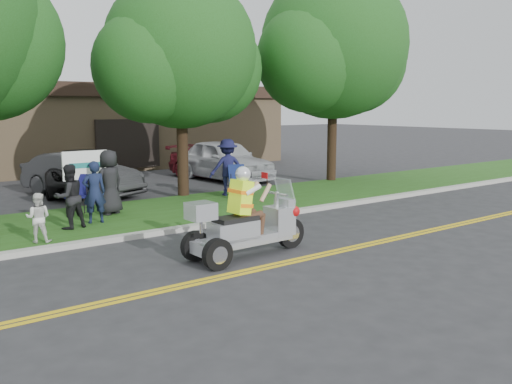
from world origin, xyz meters
TOP-DOWN VIEW (x-y plane):
  - ground at (0.00, 0.00)m, footprint 120.00×120.00m
  - centerline_near at (0.00, -0.58)m, footprint 60.00×0.10m
  - centerline_far at (0.00, -0.42)m, footprint 60.00×0.10m
  - curb at (0.00, 3.05)m, footprint 60.00×0.25m
  - grass_verge at (0.00, 5.20)m, footprint 60.00×4.00m
  - commercial_building at (2.00, 18.98)m, footprint 18.00×8.20m
  - tree_mid at (0.55, 7.23)m, footprint 5.88×4.80m
  - tree_right at (7.06, 7.03)m, footprint 6.86×5.60m
  - business_sign at (-2.90, 6.60)m, footprint 1.25×0.06m
  - trike_scooter at (-1.98, 0.29)m, footprint 2.77×0.93m
  - lawn_chair_a at (-3.20, 6.47)m, footprint 0.74×0.75m
  - lawn_chair_b at (1.62, 5.69)m, footprint 0.66×0.67m
  - spectator_adult_left at (-3.35, 4.74)m, footprint 0.61×0.46m
  - spectator_adult_mid at (-4.05, 4.47)m, footprint 0.85×0.73m
  - spectator_chair_a at (1.64, 6.31)m, footprint 1.33×0.99m
  - spectator_chair_b at (-2.61, 5.59)m, footprint 0.99×0.82m
  - child_right at (-5.01, 3.55)m, footprint 0.65×0.61m
  - parked_car_left at (-2.00, 9.58)m, footprint 3.06×4.69m
  - parked_car_mid at (-1.65, 10.52)m, footprint 3.77×5.69m
  - parked_car_right at (4.07, 10.73)m, footprint 2.93×4.92m
  - parked_car_far_right at (4.00, 10.09)m, footprint 2.18×4.94m

SIDE VIEW (x-z plane):
  - ground at x=0.00m, z-range 0.00..0.00m
  - centerline_near at x=0.00m, z-range 0.00..0.01m
  - centerline_far at x=0.00m, z-range 0.00..0.01m
  - grass_verge at x=0.00m, z-range 0.01..0.11m
  - curb at x=0.00m, z-range 0.00..0.12m
  - trike_scooter at x=-1.98m, z-range -0.27..1.54m
  - child_right at x=-5.01m, z-range 0.10..1.17m
  - parked_car_right at x=4.07m, z-range 0.00..1.34m
  - lawn_chair_a at x=-3.20m, z-range 0.17..1.19m
  - lawn_chair_b at x=1.62m, z-range 0.17..1.22m
  - parked_car_mid at x=-1.65m, z-range 0.00..1.45m
  - parked_car_left at x=-2.00m, z-range 0.00..1.46m
  - parked_car_far_right at x=4.00m, z-range 0.00..1.65m
  - spectator_adult_mid at x=-4.05m, z-range 0.10..1.63m
  - spectator_adult_left at x=-3.35m, z-range 0.10..1.64m
  - spectator_chair_b at x=-2.61m, z-range 0.10..1.83m
  - spectator_chair_a at x=1.64m, z-range 0.10..1.93m
  - business_sign at x=-2.90m, z-range 0.38..2.13m
  - commercial_building at x=2.00m, z-range 0.01..4.01m
  - tree_mid at x=0.55m, z-range 0.91..7.96m
  - tree_right at x=7.06m, z-range 0.99..9.06m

